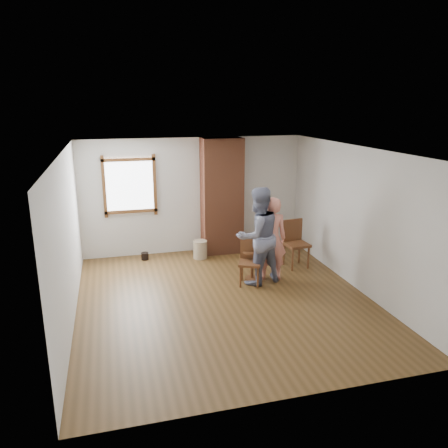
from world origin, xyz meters
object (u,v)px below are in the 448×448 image
(stoneware_crock, at_px, (200,249))
(dining_chair_left, at_px, (250,259))
(side_table, at_px, (252,260))
(dining_chair_right, at_px, (295,241))
(person_pink, at_px, (271,239))
(man, at_px, (258,236))

(stoneware_crock, height_order, dining_chair_left, dining_chair_left)
(stoneware_crock, xyz_separation_m, side_table, (0.73, -1.43, 0.20))
(dining_chair_right, bearing_deg, person_pink, -148.93)
(dining_chair_right, height_order, person_pink, person_pink)
(dining_chair_left, relative_size, side_table, 1.43)
(man, distance_m, person_pink, 0.34)
(dining_chair_left, bearing_deg, side_table, 82.90)
(side_table, bearing_deg, person_pink, -11.76)
(dining_chair_left, distance_m, side_table, 0.21)
(person_pink, bearing_deg, dining_chair_right, -133.81)
(stoneware_crock, relative_size, man, 0.22)
(dining_chair_right, xyz_separation_m, person_pink, (-0.74, -0.56, 0.27))
(dining_chair_left, height_order, person_pink, person_pink)
(dining_chair_right, relative_size, side_table, 1.64)
(stoneware_crock, xyz_separation_m, man, (0.78, -1.60, 0.73))
(side_table, relative_size, person_pink, 0.37)
(dining_chair_left, xyz_separation_m, man, (0.14, -0.01, 0.45))
(man, bearing_deg, side_table, -92.12)
(dining_chair_left, bearing_deg, dining_chair_right, 51.48)
(stoneware_crock, bearing_deg, man, -64.12)
(man, xyz_separation_m, person_pink, (0.31, 0.10, -0.11))
(dining_chair_left, bearing_deg, man, 20.63)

